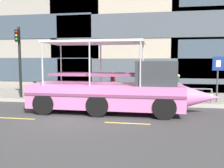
{
  "coord_description": "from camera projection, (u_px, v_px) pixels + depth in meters",
  "views": [
    {
      "loc": [
        3.4,
        -10.03,
        2.43
      ],
      "look_at": [
        1.37,
        1.66,
        1.3
      ],
      "focal_mm": 38.77,
      "sensor_mm": 36.0,
      "label": 1
    }
  ],
  "objects": [
    {
      "name": "parking_sign",
      "position": [
        218.0,
        71.0,
        13.16
      ],
      "size": [
        0.6,
        0.12,
        2.49
      ],
      "color": "#4C4F54",
      "rests_on": "sidewalk"
    },
    {
      "name": "pedestrian_mid_left",
      "position": [
        113.0,
        82.0,
        14.71
      ],
      "size": [
        0.24,
        0.46,
        1.61
      ],
      "color": "#1E2338",
      "rests_on": "sidewalk"
    },
    {
      "name": "pedestrian_near_bow",
      "position": [
        178.0,
        84.0,
        13.94
      ],
      "size": [
        0.23,
        0.42,
        1.5
      ],
      "color": "#47423D",
      "rests_on": "sidewalk"
    },
    {
      "name": "sidewalk",
      "position": [
        102.0,
        96.0,
        16.13
      ],
      "size": [
        32.0,
        4.8,
        0.18
      ],
      "primitive_type": "cube",
      "color": "gray",
      "rests_on": "ground_plane"
    },
    {
      "name": "ground_plane",
      "position": [
        75.0,
        116.0,
        10.65
      ],
      "size": [
        120.0,
        120.0,
        0.0
      ],
      "primitive_type": "plane",
      "color": "#3D3D3F"
    },
    {
      "name": "leaned_bicycle",
      "position": [
        38.0,
        91.0,
        15.1
      ],
      "size": [
        1.74,
        0.46,
        0.96
      ],
      "color": "black",
      "rests_on": "sidewalk"
    },
    {
      "name": "lane_centreline",
      "position": [
        69.0,
        121.0,
        9.86
      ],
      "size": [
        25.8,
        0.12,
        0.01
      ],
      "color": "#DBD64C",
      "rests_on": "ground_plane"
    },
    {
      "name": "curb_edge",
      "position": [
        93.0,
        102.0,
        13.69
      ],
      "size": [
        32.0,
        0.18,
        0.18
      ],
      "primitive_type": "cube",
      "color": "#B2ADA3",
      "rests_on": "ground_plane"
    },
    {
      "name": "curb_guardrail",
      "position": [
        114.0,
        91.0,
        13.77
      ],
      "size": [
        10.68,
        0.09,
        0.79
      ],
      "color": "gray",
      "rests_on": "sidewalk"
    },
    {
      "name": "duck_tour_boat",
      "position": [
        117.0,
        90.0,
        11.48
      ],
      "size": [
        8.88,
        2.61,
        3.36
      ],
      "color": "pink",
      "rests_on": "ground_plane"
    },
    {
      "name": "traffic_light_pole",
      "position": [
        19.0,
        55.0,
        14.81
      ],
      "size": [
        0.24,
        0.46,
        4.32
      ],
      "color": "black",
      "rests_on": "sidewalk"
    }
  ]
}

